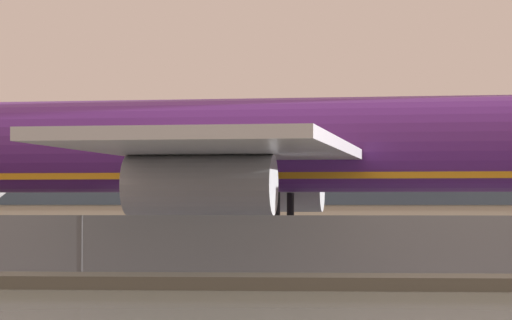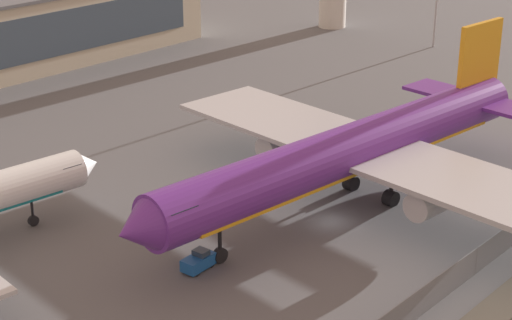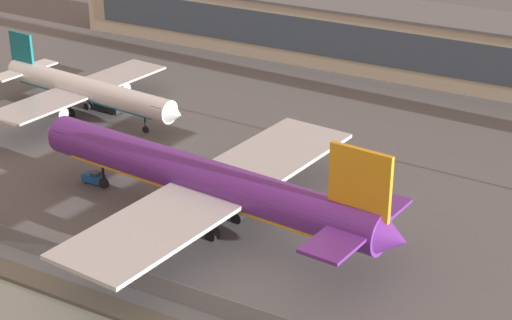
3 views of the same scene
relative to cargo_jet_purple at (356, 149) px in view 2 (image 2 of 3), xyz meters
The scene contains 4 objects.
ground_plane 7.97m from the cargo_jet_purple, behind, with size 500.00×500.00×0.00m, color #565659.
perimeter_fence 18.12m from the cargo_jet_purple, 106.62° to the right, with size 280.00×0.10×2.69m.
cargo_jet_purple is the anchor object (origin of this frame).
baggage_tug 21.44m from the cargo_jet_purple, behind, with size 3.31×1.83×1.80m.
Camera 2 is at (-62.70, -45.72, 37.88)m, focal length 60.00 mm.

